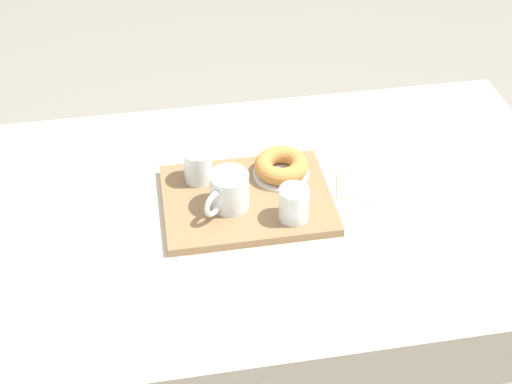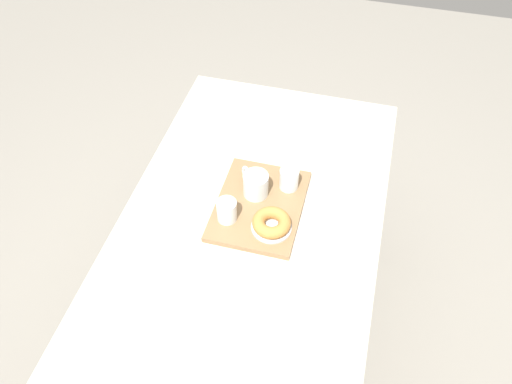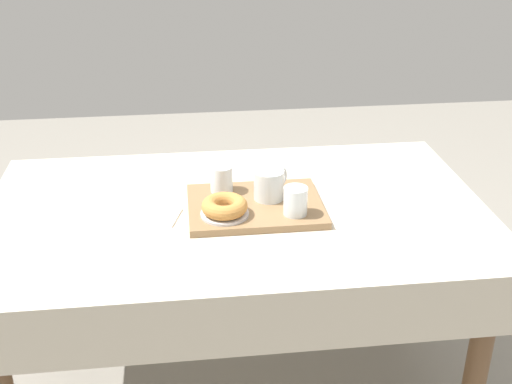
% 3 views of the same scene
% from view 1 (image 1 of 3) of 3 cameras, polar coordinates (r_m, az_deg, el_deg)
% --- Properties ---
extents(dining_table, '(1.45, 0.87, 0.74)m').
position_cam_1_polar(dining_table, '(1.67, 1.15, -3.44)').
color(dining_table, beige).
rests_on(dining_table, ground).
extents(serving_tray, '(0.38, 0.29, 0.02)m').
position_cam_1_polar(serving_tray, '(1.60, -0.74, -0.62)').
color(serving_tray, olive).
rests_on(serving_tray, dining_table).
extents(tea_mug_left, '(0.11, 0.11, 0.09)m').
position_cam_1_polar(tea_mug_left, '(1.55, -2.23, 0.02)').
color(tea_mug_left, white).
rests_on(tea_mug_left, serving_tray).
extents(water_glass_near, '(0.07, 0.07, 0.08)m').
position_cam_1_polar(water_glass_near, '(1.52, 3.11, -1.10)').
color(water_glass_near, white).
rests_on(water_glass_near, serving_tray).
extents(water_glass_far, '(0.07, 0.07, 0.08)m').
position_cam_1_polar(water_glass_far, '(1.63, -4.75, 2.07)').
color(water_glass_far, white).
rests_on(water_glass_far, serving_tray).
extents(donut_plate_left, '(0.13, 0.13, 0.01)m').
position_cam_1_polar(donut_plate_left, '(1.66, 2.06, 1.53)').
color(donut_plate_left, silver).
rests_on(donut_plate_left, serving_tray).
extents(sugar_donut_left, '(0.13, 0.13, 0.04)m').
position_cam_1_polar(sugar_donut_left, '(1.64, 2.08, 2.19)').
color(sugar_donut_left, '#BC7F3D').
rests_on(sugar_donut_left, donut_plate_left).
extents(paper_napkin, '(0.13, 0.13, 0.01)m').
position_cam_1_polar(paper_napkin, '(1.67, 8.37, 0.58)').
color(paper_napkin, white).
rests_on(paper_napkin, dining_table).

